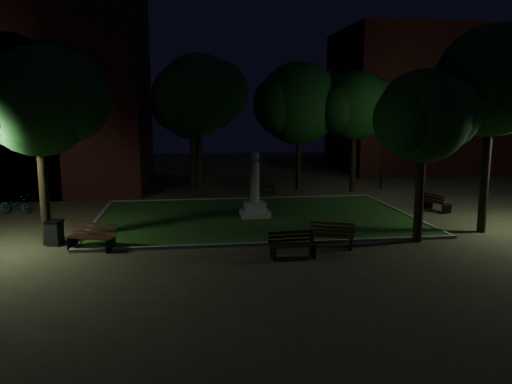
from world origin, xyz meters
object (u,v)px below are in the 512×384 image
bench_near_right (332,236)px  bench_west_near (92,238)px  bench_near_left (292,246)px  bench_right_side (436,203)px  bench_far_side (264,188)px  bicycle (16,204)px  monument (255,199)px  trash_bin (55,233)px

bench_near_right → bench_west_near: size_ratio=0.94×
bench_near_left → bench_near_right: bench_near_right is taller
bench_right_side → bench_far_side: (-8.12, 6.83, -0.07)m
bench_west_near → bicycle: size_ratio=1.09×
bench_near_left → bench_right_side: 11.71m
bench_near_left → bench_right_side: bearing=33.0°
bench_west_near → bench_right_side: size_ratio=1.11×
bench_near_right → bicycle: bearing=172.8°
bench_west_near → bicycle: 9.15m
bench_right_side → bench_near_right: bearing=117.6°
bench_near_right → bicycle: (-14.22, 8.51, 0.02)m
bench_west_near → monument: bearing=55.1°
bench_right_side → bench_west_near: bearing=95.8°
monument → trash_bin: (-8.47, -3.91, -0.45)m
monument → bench_far_side: monument is taller
bench_near_left → bench_far_side: bearing=80.6°
bench_far_side → bicycle: size_ratio=0.83×
monument → bench_right_side: (9.67, 0.32, -0.53)m
monument → trash_bin: bearing=-155.3°
trash_bin → bench_west_near: bearing=-29.6°
bench_near_right → bench_west_near: bench_west_near is taller
bench_west_near → bench_right_side: 17.34m
monument → bench_near_right: size_ratio=1.76×
bench_right_side → trash_bin: trash_bin is taller
bicycle → bench_near_right: bearing=-105.2°
bench_right_side → bicycle: size_ratio=0.98×
bench_near_right → bench_right_side: bench_near_right is taller
bench_far_side → trash_bin: bearing=62.1°
bench_near_right → bench_right_side: 9.61m
bench_right_side → bench_far_side: bench_right_side is taller
monument → trash_bin: size_ratio=3.23×
bicycle → bench_west_near: bearing=-130.2°
bench_right_side → bicycle: bicycle is taller
trash_bin → bench_right_side: bearing=13.1°
bench_far_side → bench_near_left: bearing=99.6°
bench_near_left → bench_far_side: size_ratio=1.17×
bench_west_near → bench_far_side: bench_west_near is taller
bench_near_right → bench_far_side: (-0.65, 12.88, -0.08)m
trash_bin → bicycle: size_ratio=0.56×
bench_west_near → bicycle: bench_west_near is taller
bench_far_side → trash_bin: (-10.03, -11.06, 0.14)m
bench_west_near → trash_bin: 1.82m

